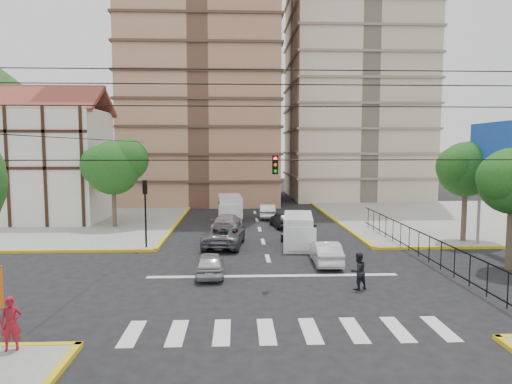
{
  "coord_description": "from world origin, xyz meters",
  "views": [
    {
      "loc": [
        -1.84,
        -21.87,
        6.56
      ],
      "look_at": [
        -0.7,
        5.2,
        4.0
      ],
      "focal_mm": 32.0,
      "sensor_mm": 36.0,
      "label": 1
    }
  ],
  "objects": [
    {
      "name": "tower_beige",
      "position": [
        14.0,
        40.0,
        24.0
      ],
      "size": [
        17.0,
        16.0,
        48.0
      ],
      "primitive_type": "cube",
      "color": "#BDB18F",
      "rests_on": "ground"
    },
    {
      "name": "traffic_light_hanging",
      "position": [
        0.0,
        -2.04,
        5.9
      ],
      "size": [
        18.0,
        9.12,
        0.92
      ],
      "color": "black",
      "rests_on": "ground"
    },
    {
      "name": "car_silver_rear_left",
      "position": [
        -2.6,
        14.24,
        0.71
      ],
      "size": [
        2.74,
        5.12,
        1.41
      ],
      "primitive_type": "imported",
      "rotation": [
        0.0,
        0.0,
        2.98
      ],
      "color": "#B5B4B9",
      "rests_on": "ground"
    },
    {
      "name": "car_white_front_right",
      "position": [
        3.21,
        3.54,
        0.67
      ],
      "size": [
        1.52,
        4.12,
        1.35
      ],
      "primitive_type": "imported",
      "rotation": [
        0.0,
        0.0,
        3.12
      ],
      "color": "silver",
      "rests_on": "ground"
    },
    {
      "name": "billboard",
      "position": [
        14.45,
        6.0,
        6.0
      ],
      "size": [
        0.36,
        6.2,
        8.1
      ],
      "color": "slate",
      "rests_on": "ground"
    },
    {
      "name": "park_fence",
      "position": [
        9.0,
        4.5,
        0.0
      ],
      "size": [
        0.1,
        22.5,
        1.66
      ],
      "primitive_type": null,
      "color": "black",
      "rests_on": "ground"
    },
    {
      "name": "sidewalk_nw",
      "position": [
        -20.0,
        20.0,
        0.07
      ],
      "size": [
        26.0,
        26.0,
        0.15
      ],
      "primitive_type": "cube",
      "color": "gray",
      "rests_on": "ground"
    },
    {
      "name": "traffic_light_nw",
      "position": [
        -7.8,
        7.8,
        3.11
      ],
      "size": [
        0.28,
        0.22,
        4.4
      ],
      "color": "black",
      "rests_on": "ground"
    },
    {
      "name": "stop_line",
      "position": [
        0.0,
        1.2,
        0.01
      ],
      "size": [
        13.0,
        0.4,
        0.01
      ],
      "primitive_type": "cube",
      "color": "silver",
      "rests_on": "ground"
    },
    {
      "name": "car_silver_front_left",
      "position": [
        -3.26,
        1.44,
        0.62
      ],
      "size": [
        1.6,
        3.69,
        1.24
      ],
      "primitive_type": "imported",
      "rotation": [
        0.0,
        0.0,
        3.18
      ],
      "color": "#BCBDC2",
      "rests_on": "ground"
    },
    {
      "name": "car_white_rear_right",
      "position": [
        1.08,
        20.98,
        0.68
      ],
      "size": [
        1.71,
        4.19,
        1.35
      ],
      "primitive_type": "imported",
      "rotation": [
        0.0,
        0.0,
        3.07
      ],
      "color": "silver",
      "rests_on": "ground"
    },
    {
      "name": "tree_park_c",
      "position": [
        14.09,
        9.01,
        5.34
      ],
      "size": [
        4.65,
        3.8,
        7.25
      ],
      "color": "#473828",
      "rests_on": "ground"
    },
    {
      "name": "car_darkgrey_mid_right",
      "position": [
        1.99,
        15.89,
        0.68
      ],
      "size": [
        2.22,
        4.22,
        1.37
      ],
      "primitive_type": "imported",
      "rotation": [
        0.0,
        0.0,
        3.3
      ],
      "color": "#29292C",
      "rests_on": "ground"
    },
    {
      "name": "sidewalk_ne",
      "position": [
        20.0,
        20.0,
        0.07
      ],
      "size": [
        26.0,
        26.0,
        0.15
      ],
      "primitive_type": "cube",
      "color": "gray",
      "rests_on": "ground"
    },
    {
      "name": "van_right_lane",
      "position": [
        2.28,
        8.14,
        1.04
      ],
      "size": [
        2.43,
        4.94,
        2.14
      ],
      "rotation": [
        0.0,
        0.0,
        -0.13
      ],
      "color": "silver",
      "rests_on": "ground"
    },
    {
      "name": "crosswalk_stripes",
      "position": [
        0.0,
        -6.0,
        0.01
      ],
      "size": [
        12.0,
        2.4,
        0.01
      ],
      "primitive_type": "cube",
      "color": "silver",
      "rests_on": "ground"
    },
    {
      "name": "tree_tudor",
      "position": [
        -11.9,
        16.01,
        5.22
      ],
      "size": [
        5.39,
        4.4,
        7.43
      ],
      "color": "#473828",
      "rests_on": "ground"
    },
    {
      "name": "pedestrian_crosswalk",
      "position": [
        3.81,
        -1.24,
        0.87
      ],
      "size": [
        1.04,
        0.95,
        1.74
      ],
      "primitive_type": "imported",
      "rotation": [
        0.0,
        0.0,
        3.57
      ],
      "color": "black",
      "rests_on": "ground"
    },
    {
      "name": "tudor_building",
      "position": [
        -19.0,
        20.0,
        5.25
      ],
      "size": [
        10.8,
        8.05,
        12.23
      ],
      "color": "silver",
      "rests_on": "ground"
    },
    {
      "name": "tower_tan",
      "position": [
        -6.0,
        36.0,
        24.0
      ],
      "size": [
        18.0,
        16.0,
        48.0
      ],
      "primitive_type": "cube",
      "color": "#B27659",
      "rests_on": "ground"
    },
    {
      "name": "car_grey_mid_left",
      "position": [
        -2.71,
        8.64,
        0.74
      ],
      "size": [
        3.06,
        5.58,
        1.48
      ],
      "primitive_type": "imported",
      "rotation": [
        0.0,
        0.0,
        3.03
      ],
      "color": "slate",
      "rests_on": "ground"
    },
    {
      "name": "ground",
      "position": [
        0.0,
        0.0,
        0.0
      ],
      "size": [
        160.0,
        160.0,
        0.0
      ],
      "primitive_type": "plane",
      "color": "black",
      "rests_on": "ground"
    },
    {
      "name": "pedestrian_sw_corner",
      "position": [
        -9.05,
        -7.5,
        1.02
      ],
      "size": [
        0.73,
        0.58,
        1.74
      ],
      "primitive_type": "imported",
      "rotation": [
        0.0,
        0.0,
        0.29
      ],
      "color": "maroon",
      "rests_on": "sidewalk_sw"
    },
    {
      "name": "van_left_lane",
      "position": [
        -2.49,
        19.38,
        1.11
      ],
      "size": [
        2.31,
        5.2,
        2.29
      ],
      "rotation": [
        0.0,
        0.0,
        0.07
      ],
      "color": "silver",
      "rests_on": "ground"
    }
  ]
}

